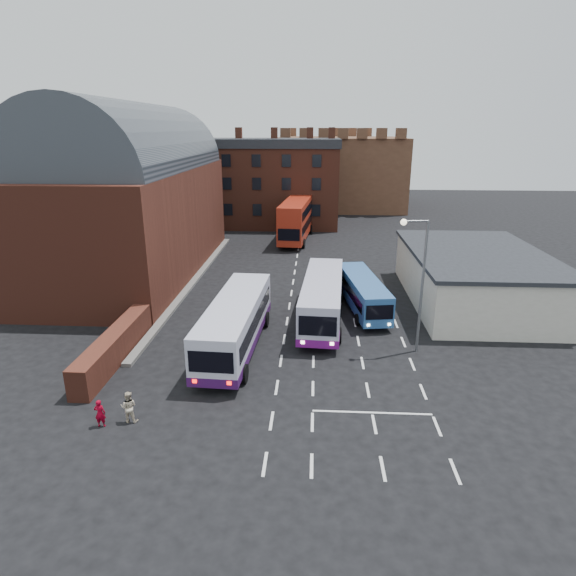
# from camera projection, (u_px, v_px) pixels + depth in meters

# --- Properties ---
(ground) EXTENTS (180.00, 180.00, 0.00)m
(ground) POSITION_uv_depth(u_px,v_px,m) (278.00, 380.00, 27.35)
(ground) COLOR black
(railway_station) EXTENTS (12.00, 28.00, 16.00)m
(railway_station) POSITION_uv_depth(u_px,v_px,m) (132.00, 194.00, 45.66)
(railway_station) COLOR #602B1E
(railway_station) RESTS_ON ground
(forecourt_wall) EXTENTS (1.20, 10.00, 1.80)m
(forecourt_wall) POSITION_uv_depth(u_px,v_px,m) (115.00, 346.00, 29.51)
(forecourt_wall) COLOR #602B1E
(forecourt_wall) RESTS_ON ground
(cream_building) EXTENTS (10.40, 16.40, 4.25)m
(cream_building) POSITION_uv_depth(u_px,v_px,m) (475.00, 276.00, 39.10)
(cream_building) COLOR beige
(cream_building) RESTS_ON ground
(brick_terrace) EXTENTS (22.00, 10.00, 11.00)m
(brick_terrace) POSITION_uv_depth(u_px,v_px,m) (261.00, 187.00, 69.49)
(brick_terrace) COLOR brown
(brick_terrace) RESTS_ON ground
(castle_keep) EXTENTS (22.00, 22.00, 12.00)m
(castle_keep) POSITION_uv_depth(u_px,v_px,m) (339.00, 172.00, 87.61)
(castle_keep) COLOR brown
(castle_keep) RESTS_ON ground
(bus_white_outbound) EXTENTS (3.51, 12.18, 3.29)m
(bus_white_outbound) POSITION_uv_depth(u_px,v_px,m) (235.00, 321.00, 30.68)
(bus_white_outbound) COLOR silver
(bus_white_outbound) RESTS_ON ground
(bus_white_inbound) EXTENTS (3.53, 11.95, 3.22)m
(bus_white_inbound) POSITION_uv_depth(u_px,v_px,m) (322.00, 296.00, 35.20)
(bus_white_inbound) COLOR #B5B3CE
(bus_white_inbound) RESTS_ON ground
(bus_blue) EXTENTS (3.54, 9.74, 2.60)m
(bus_blue) POSITION_uv_depth(u_px,v_px,m) (363.00, 291.00, 37.42)
(bus_blue) COLOR #2C5A98
(bus_blue) RESTS_ON ground
(bus_red_double) EXTENTS (4.03, 12.83, 5.05)m
(bus_red_double) POSITION_uv_depth(u_px,v_px,m) (296.00, 219.00, 60.39)
(bus_red_double) COLOR #A22614
(bus_red_double) RESTS_ON ground
(street_lamp) EXTENTS (1.74, 0.48, 8.58)m
(street_lamp) POSITION_uv_depth(u_px,v_px,m) (419.00, 274.00, 29.26)
(street_lamp) COLOR slate
(street_lamp) RESTS_ON ground
(pedestrian_red) EXTENTS (0.55, 0.38, 1.43)m
(pedestrian_red) POSITION_uv_depth(u_px,v_px,m) (100.00, 413.00, 22.91)
(pedestrian_red) COLOR maroon
(pedestrian_red) RESTS_ON ground
(pedestrian_beige) EXTENTS (0.80, 0.64, 1.61)m
(pedestrian_beige) POSITION_uv_depth(u_px,v_px,m) (129.00, 407.00, 23.27)
(pedestrian_beige) COLOR beige
(pedestrian_beige) RESTS_ON ground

